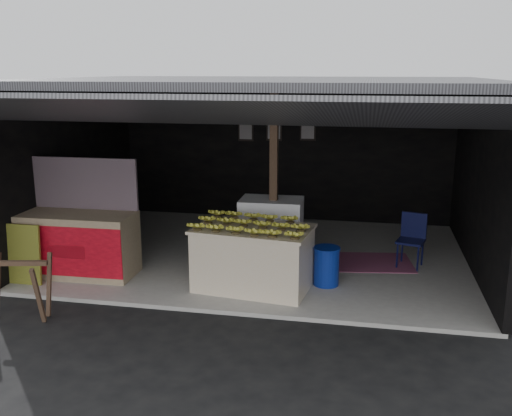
% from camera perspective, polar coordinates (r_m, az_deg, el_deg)
% --- Properties ---
extents(ground, '(80.00, 80.00, 0.00)m').
position_cam_1_polar(ground, '(7.69, -2.94, -10.66)').
color(ground, black).
rests_on(ground, ground).
extents(concrete_slab, '(7.00, 5.00, 0.06)m').
position_cam_1_polar(concrete_slab, '(9.95, 0.59, -4.66)').
color(concrete_slab, gray).
rests_on(concrete_slab, ground).
extents(shophouse, '(7.40, 7.29, 3.02)m').
position_cam_1_polar(shophouse, '(9.81, 0.97, 7.47)').
color(shophouse, black).
rests_on(shophouse, ground).
extents(banana_table, '(1.77, 1.21, 0.91)m').
position_cam_1_polar(banana_table, '(8.26, -0.28, -5.01)').
color(banana_table, beige).
rests_on(banana_table, concrete_slab).
extents(banana_pile, '(1.63, 1.10, 0.18)m').
position_cam_1_polar(banana_pile, '(8.10, -0.29, -1.35)').
color(banana_pile, gold).
rests_on(banana_pile, banana_table).
extents(white_crate, '(1.00, 0.70, 1.10)m').
position_cam_1_polar(white_crate, '(9.22, 1.53, -2.41)').
color(white_crate, white).
rests_on(white_crate, concrete_slab).
extents(neighbor_stall, '(1.74, 0.81, 1.78)m').
position_cam_1_polar(neighbor_stall, '(9.21, -17.28, -3.17)').
color(neighbor_stall, '#998466').
rests_on(neighbor_stall, concrete_slab).
extents(green_signboard, '(0.60, 0.10, 0.91)m').
position_cam_1_polar(green_signboard, '(9.11, -22.40, -4.30)').
color(green_signboard, black).
rests_on(green_signboard, concrete_slab).
extents(sawhorse, '(0.85, 0.84, 0.81)m').
position_cam_1_polar(sawhorse, '(7.95, -22.81, -6.94)').
color(sawhorse, '#4E3527').
rests_on(sawhorse, ground).
extents(water_barrel, '(0.37, 0.37, 0.55)m').
position_cam_1_polar(water_barrel, '(8.50, 7.05, -5.88)').
color(water_barrel, navy).
rests_on(water_barrel, concrete_slab).
extents(plastic_chair, '(0.50, 0.50, 0.86)m').
position_cam_1_polar(plastic_chair, '(9.53, 15.35, -2.64)').
color(plastic_chair, '#090C33').
rests_on(plastic_chair, concrete_slab).
extents(magenta_rug, '(1.63, 1.21, 0.01)m').
position_cam_1_polar(magenta_rug, '(9.63, 10.89, -5.33)').
color(magenta_rug, '#7B1B58').
rests_on(magenta_rug, concrete_slab).
extents(picture_frames, '(1.62, 0.04, 0.46)m').
position_cam_1_polar(picture_frames, '(11.89, 1.98, 7.75)').
color(picture_frames, black).
rests_on(picture_frames, shophouse).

